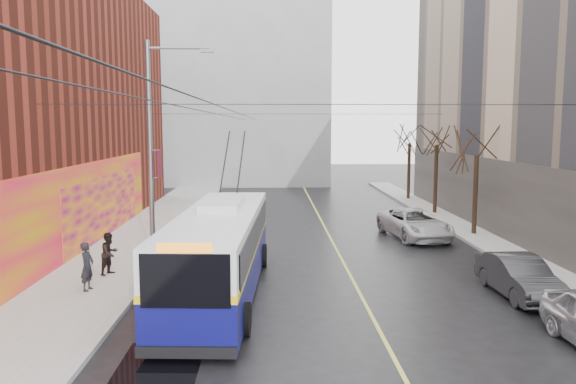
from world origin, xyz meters
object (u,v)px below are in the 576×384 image
(tree_far, at_px, (410,133))
(following_car, at_px, (240,215))
(tree_mid, at_px, (437,133))
(tree_near, at_px, (477,140))
(trolleybus, at_px, (219,251))
(streetlight_pole, at_px, (154,148))
(pedestrian_a, at_px, (87,266))
(pedestrian_b, at_px, (110,253))
(parked_car_b, at_px, (519,276))
(parked_car_c, at_px, (415,224))

(tree_far, bearing_deg, following_car, -136.96)
(tree_far, bearing_deg, tree_mid, -90.00)
(tree_near, height_order, tree_far, tree_far)
(tree_mid, distance_m, trolleybus, 21.09)
(tree_mid, relative_size, tree_far, 1.02)
(streetlight_pole, bearing_deg, pedestrian_a, -114.21)
(tree_near, xyz_separation_m, pedestrian_b, (-16.59, -7.56, -4.03))
(tree_mid, xyz_separation_m, following_car, (-12.27, -4.45, -4.48))
(trolleybus, relative_size, pedestrian_b, 7.31)
(streetlight_pole, distance_m, tree_near, 16.28)
(pedestrian_b, bearing_deg, tree_far, -10.30)
(parked_car_b, bearing_deg, tree_near, 76.44)
(streetlight_pole, xyz_separation_m, following_car, (2.87, 8.55, -4.08))
(streetlight_pole, height_order, parked_car_b, streetlight_pole)
(parked_car_c, relative_size, pedestrian_b, 3.30)
(streetlight_pole, relative_size, tree_near, 1.41)
(streetlight_pole, bearing_deg, pedestrian_b, -133.00)
(tree_mid, height_order, tree_far, tree_mid)
(tree_far, distance_m, pedestrian_b, 27.53)
(tree_mid, xyz_separation_m, parked_car_b, (-2.21, -17.26, -4.57))
(parked_car_b, distance_m, pedestrian_a, 14.57)
(streetlight_pole, distance_m, trolleybus, 5.76)
(following_car, bearing_deg, pedestrian_b, -111.73)
(tree_far, xyz_separation_m, trolleybus, (-12.28, -23.74, -3.62))
(tree_mid, relative_size, following_car, 1.48)
(tree_near, distance_m, trolleybus, 16.05)
(trolleybus, distance_m, pedestrian_a, 4.52)
(tree_far, relative_size, following_car, 1.45)
(tree_near, distance_m, parked_car_c, 5.33)
(tree_far, bearing_deg, pedestrian_b, -127.58)
(streetlight_pole, bearing_deg, tree_far, 52.88)
(parked_car_b, xyz_separation_m, parked_car_c, (-0.99, 9.92, 0.05))
(tree_mid, xyz_separation_m, trolleybus, (-12.28, -16.74, -3.73))
(pedestrian_a, xyz_separation_m, pedestrian_b, (0.17, 2.05, -0.03))
(tree_near, relative_size, tree_far, 0.97)
(tree_mid, relative_size, parked_car_c, 1.27)
(tree_near, height_order, parked_car_c, tree_near)
(trolleybus, distance_m, parked_car_c, 13.09)
(streetlight_pole, height_order, following_car, streetlight_pole)
(tree_near, height_order, tree_mid, tree_mid)
(tree_far, relative_size, parked_car_b, 1.58)
(following_car, bearing_deg, parked_car_b, -50.40)
(following_car, relative_size, pedestrian_a, 2.73)
(parked_car_c, bearing_deg, tree_near, -3.47)
(trolleybus, xyz_separation_m, parked_car_b, (10.07, -0.52, -0.84))
(tree_far, height_order, trolleybus, tree_far)
(tree_mid, height_order, following_car, tree_mid)
(parked_car_b, bearing_deg, tree_mid, 81.30)
(tree_far, height_order, pedestrian_a, tree_far)
(streetlight_pole, height_order, parked_car_c, streetlight_pole)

